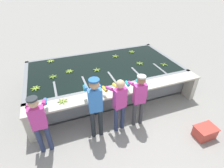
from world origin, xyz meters
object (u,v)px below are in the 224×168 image
Objects in this scene: banana_bunch_floating_2 at (164,65)px; banana_bunch_floating_1 at (51,61)px; banana_bunch_floating_5 at (140,63)px; banana_bunch_floating_7 at (36,88)px; banana_bunch_floating_0 at (53,77)px; worker_0 at (39,120)px; banana_bunch_floating_4 at (115,56)px; worker_2 at (119,101)px; knife_0 at (148,83)px; banana_bunch_floating_6 at (69,71)px; banana_bunch_ledge_0 at (63,101)px; worker_3 at (139,96)px; banana_bunch_floating_3 at (97,70)px; worker_1 at (95,103)px; crate at (205,132)px; banana_bunch_floating_8 at (132,52)px.

banana_bunch_floating_1 is at bearing 155.30° from banana_bunch_floating_2.
banana_bunch_floating_7 is (-3.52, -0.37, -0.00)m from banana_bunch_floating_5.
banana_bunch_floating_0 is 1.20m from banana_bunch_floating_1.
banana_bunch_floating_1 is 1.00× the size of banana_bunch_floating_5.
worker_0 is 1.46m from banana_bunch_floating_7.
banana_bunch_floating_1 is 1.01× the size of banana_bunch_floating_4.
worker_2 is (1.89, 0.01, -0.01)m from worker_0.
worker_2 is 5.72× the size of banana_bunch_floating_4.
worker_2 is at bearing -154.48° from knife_0.
worker_0 is at bearing -114.83° from banana_bunch_floating_6.
banana_bunch_floating_5 is 1.00× the size of banana_bunch_ledge_0.
knife_0 is (2.47, -0.03, -0.01)m from banana_bunch_ledge_0.
worker_3 reaches higher than banana_bunch_ledge_0.
banana_bunch_floating_4 is at bearing 43.47° from worker_0.
banana_bunch_floating_0 and banana_bunch_floating_3 have the same top height.
banana_bunch_floating_6 reaches higher than knife_0.
banana_bunch_floating_4 is at bearing 17.48° from banana_bunch_floating_6.
worker_1 reaches higher than banana_bunch_floating_2.
banana_bunch_floating_5 is at bearing 6.00° from banana_bunch_floating_7.
banana_bunch_floating_5 is at bearing -56.28° from banana_bunch_floating_4.
worker_0 is 2.89× the size of crate.
banana_bunch_floating_6 is 1.24m from banana_bunch_floating_7.
worker_0 is at bearing -87.11° from banana_bunch_floating_7.
banana_bunch_floating_0 is at bearing 136.08° from worker_3.
banana_bunch_floating_8 is at bearing 67.40° from worker_3.
worker_3 is at bearing -29.67° from banana_bunch_floating_7.
banana_bunch_ledge_0 is 0.51× the size of crate.
banana_bunch_floating_7 is at bearing 92.89° from worker_0.
banana_bunch_floating_5 and banana_bunch_floating_7 have the same top height.
banana_bunch_floating_0 is 2.53m from banana_bunch_floating_4.
worker_3 is 2.57m from banana_bunch_floating_6.
banana_bunch_floating_2 reaches higher than knife_0.
banana_bunch_floating_8 is at bearing 111.43° from banana_bunch_floating_2.
banana_bunch_floating_2 is 0.85× the size of banana_bunch_floating_6.
banana_bunch_floating_4 is 0.98× the size of banana_bunch_floating_8.
banana_bunch_floating_1 reaches higher than crate.
banana_bunch_floating_4 is 0.99× the size of banana_bunch_floating_7.
banana_bunch_floating_4 is 0.81m from banana_bunch_floating_8.
banana_bunch_floating_8 is at bearing 16.14° from banana_bunch_floating_0.
banana_bunch_floating_5 reaches higher than knife_0.
knife_0 is (-1.17, -0.87, -0.01)m from banana_bunch_floating_2.
banana_bunch_floating_6 is at bearing 113.52° from worker_2.
worker_3 is at bearing -137.01° from knife_0.
banana_bunch_ledge_0 reaches higher than banana_bunch_floating_6.
banana_bunch_floating_5 is at bearing -2.54° from banana_bunch_floating_3.
banana_bunch_ledge_0 is (0.64, -0.86, 0.00)m from banana_bunch_floating_7.
banana_bunch_ledge_0 is (-2.87, -1.23, 0.00)m from banana_bunch_floating_5.
worker_0 is 2.00m from banana_bunch_floating_0.
banana_bunch_floating_3 reaches higher than knife_0.
worker_1 reaches higher than worker_0.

